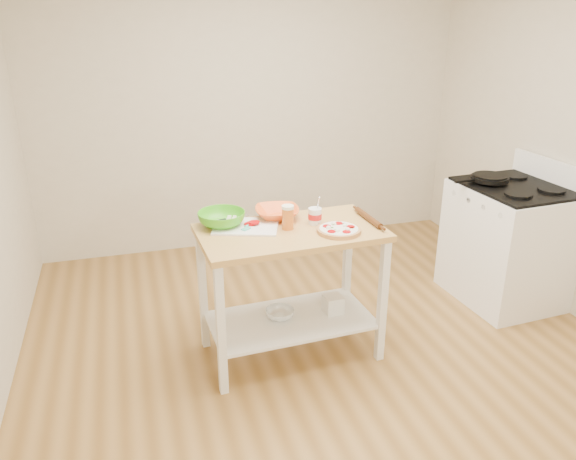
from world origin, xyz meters
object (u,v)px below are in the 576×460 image
Objects in this scene: pizza at (339,230)px; shelf_glass_bowl at (280,314)px; spatula at (248,226)px; green_bowl at (222,219)px; gas_stove at (507,243)px; yogurt_tub at (315,216)px; shelf_bin at (333,304)px; beer_pint at (288,217)px; knife at (225,220)px; prep_island at (291,266)px; orange_bowl at (277,213)px; rolling_pin at (369,218)px; skillet at (489,178)px; cutting_board at (246,226)px.

shelf_glass_bowl is at bearing 155.70° from pizza.
spatula is at bearing 158.00° from pizza.
green_bowl is at bearing 154.70° from shelf_glass_bowl.
spatula is at bearing -178.65° from gas_stove.
yogurt_tub reaches higher than shelf_bin.
gas_stove is 7.19× the size of beer_pint.
knife is 0.58m from yogurt_tub.
spatula is 0.82m from shelf_bin.
knife is at bearing 146.69° from prep_island.
pizza is 0.46m from orange_bowl.
shelf_bin is at bearing -14.83° from green_bowl.
knife is 1.35× the size of shelf_glass_bowl.
rolling_pin reaches higher than spatula.
prep_island is at bearing -175.25° from gas_stove.
spatula is (-1.96, -0.32, -0.06)m from skillet.
spatula is 0.26m from beer_pint.
rolling_pin is at bearing -172.28° from gas_stove.
cutting_board is (-0.26, 0.13, 0.26)m from prep_island.
knife is (-2.23, -0.03, 0.44)m from gas_stove.
prep_island is 4.11× the size of orange_bowl.
prep_island is at bearing -54.81° from beer_pint.
skillet is at bearing 13.37° from prep_island.
gas_stove is at bearing 7.64° from beer_pint.
gas_stove is 1.76m from yogurt_tub.
gas_stove reaches higher than green_bowl.
rolling_pin reaches higher than shelf_glass_bowl.
prep_island reaches higher than shelf_bin.
orange_bowl reaches higher than rolling_pin.
orange_bowl is at bearing 6.01° from green_bowl.
pizza is 1.46× the size of yogurt_tub.
gas_stove is 2.17m from spatula.
beer_pint is at bearing -4.06° from cutting_board.
pizza reaches higher than shelf_bin.
shelf_bin is at bearing 77.22° from pizza.
gas_stove is at bearing 7.31° from yogurt_tub.
cutting_board is 0.16m from green_bowl.
cutting_board is 1.59× the size of green_bowl.
yogurt_tub is (0.18, 0.06, 0.31)m from prep_island.
shelf_glass_bowl is at bearing -174.00° from yogurt_tub.
yogurt_tub reaches higher than green_bowl.
prep_island is 2.49× the size of cutting_board.
skillet is 1.60m from shelf_bin.
beer_pint is 0.82× the size of yogurt_tub.
rolling_pin is (0.79, -0.12, 0.01)m from cutting_board.
shelf_bin is at bearing -35.09° from knife.
beer_pint is (0.36, -0.22, 0.06)m from knife.
rolling_pin reaches higher than prep_island.
orange_bowl is at bearing 158.22° from rolling_pin.
skillet is 2.40× the size of yogurt_tub.
beer_pint is at bearing -53.67° from spatula.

